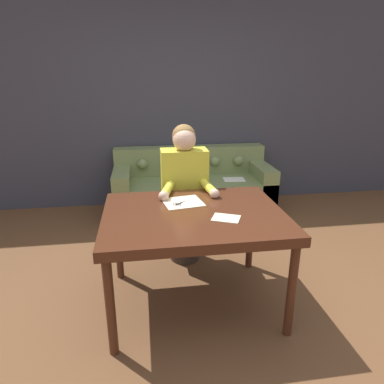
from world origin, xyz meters
TOP-DOWN VIEW (x-y plane):
  - ground_plane at (0.00, 0.00)m, footprint 16.00×16.00m
  - wall_back at (0.00, 2.32)m, footprint 8.00×0.06m
  - dining_table at (-0.13, 0.04)m, footprint 1.28×1.00m
  - couch at (0.14, 1.92)m, footprint 1.95×0.80m
  - person at (-0.11, 0.71)m, footprint 0.48×0.59m
  - pattern_paper_main at (-0.18, 0.25)m, footprint 0.33×0.30m
  - pattern_paper_offcut at (0.07, -0.10)m, footprint 0.23×0.21m
  - scissors at (-0.21, 0.22)m, footprint 0.17×0.17m

SIDE VIEW (x-z plane):
  - ground_plane at x=0.00m, z-range 0.00..0.00m
  - couch at x=0.14m, z-range -0.10..0.69m
  - person at x=-0.11m, z-range 0.01..1.29m
  - dining_table at x=-0.13m, z-range 0.31..1.07m
  - pattern_paper_main at x=-0.18m, z-range 0.76..0.76m
  - pattern_paper_offcut at x=0.07m, z-range 0.76..0.76m
  - scissors at x=-0.21m, z-range 0.76..0.76m
  - wall_back at x=0.00m, z-range 0.00..2.60m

